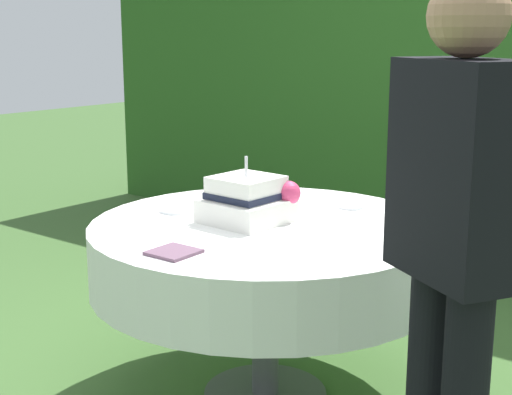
% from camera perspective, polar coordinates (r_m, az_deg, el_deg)
% --- Properties ---
extents(ground_plane, '(20.00, 20.00, 0.00)m').
position_cam_1_polar(ground_plane, '(3.16, 0.71, -14.94)').
color(ground_plane, '#3D602D').
extents(foliage_hedge, '(6.62, 0.54, 2.40)m').
position_cam_1_polar(foliage_hedge, '(5.09, 18.64, 9.06)').
color(foliage_hedge, '#28561E').
rests_on(foliage_hedge, ground_plane).
extents(cake_table, '(1.38, 1.38, 0.73)m').
position_cam_1_polar(cake_table, '(2.92, 0.74, -4.32)').
color(cake_table, '#4C4C51').
rests_on(cake_table, ground_plane).
extents(wedding_cake, '(0.33, 0.31, 0.26)m').
position_cam_1_polar(wedding_cake, '(2.89, -0.56, -0.23)').
color(wedding_cake, white).
rests_on(wedding_cake, cake_table).
extents(serving_plate_near, '(0.14, 0.14, 0.01)m').
position_cam_1_polar(serving_plate_near, '(3.09, -6.13, -0.98)').
color(serving_plate_near, white).
rests_on(serving_plate_near, cake_table).
extents(serving_plate_far, '(0.10, 0.10, 0.01)m').
position_cam_1_polar(serving_plate_far, '(3.16, 7.31, -0.69)').
color(serving_plate_far, white).
rests_on(serving_plate_far, cake_table).
extents(napkin_stack, '(0.15, 0.15, 0.01)m').
position_cam_1_polar(napkin_stack, '(2.51, -6.40, -4.19)').
color(napkin_stack, '#6B4C60').
rests_on(napkin_stack, cake_table).
extents(standing_person, '(0.41, 0.36, 1.60)m').
position_cam_1_polar(standing_person, '(1.96, 15.01, -3.68)').
color(standing_person, black).
rests_on(standing_person, ground_plane).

